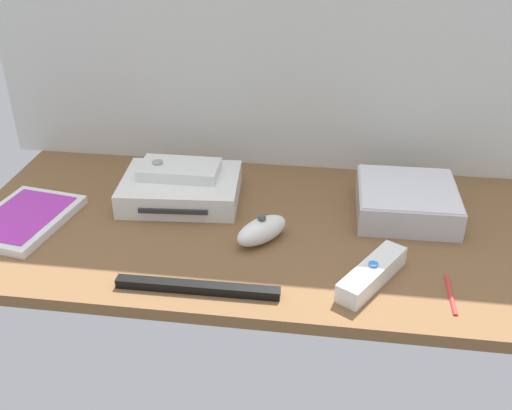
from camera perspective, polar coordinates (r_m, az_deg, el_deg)
ground_plane at (r=102.51cm, az=-0.00°, el=-2.43°), size 100.00×48.00×2.00cm
back_wall at (r=113.23cm, az=1.81°, el=18.76°), size 110.00×1.20×64.00cm
game_console at (r=109.64cm, az=-7.20°, el=1.55°), size 22.21×17.77×4.40cm
mini_computer at (r=107.28cm, az=14.22°, el=0.40°), size 17.25×17.25×5.30cm
game_case at (r=109.81cm, az=-21.37°, el=-1.26°), size 16.40×20.89×1.56cm
remote_wand at (r=89.52cm, az=11.06°, el=-6.49°), size 10.73×14.53×3.40cm
remote_nunchuk at (r=96.80cm, az=0.55°, el=-2.44°), size 9.78×10.50×5.10cm
remote_classic_pad at (r=109.50cm, az=-7.35°, el=3.39°), size 14.46×8.11×2.40cm
sensor_bar at (r=87.03cm, az=-5.63°, el=-7.86°), size 24.02×2.04×1.40cm
stylus_pen at (r=90.52cm, az=18.17°, el=-8.04°), size 0.75×9.00×0.70cm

